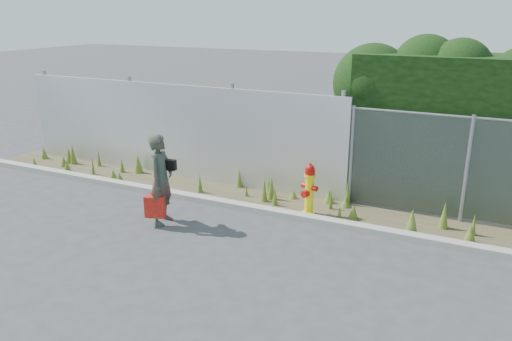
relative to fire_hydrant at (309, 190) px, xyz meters
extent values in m
plane|color=#3A3A3D|center=(-0.50, -2.11, -0.51)|extent=(80.00, 80.00, 0.00)
cube|color=#9C958D|center=(-0.50, -0.31, -0.45)|extent=(16.00, 0.22, 0.12)
cube|color=#483F29|center=(-0.50, 0.29, -0.50)|extent=(16.00, 1.20, 0.01)
cone|color=#46601D|center=(-1.93, 0.79, -0.28)|extent=(0.14, 0.14, 0.46)
cone|color=#46601D|center=(-1.06, 0.24, -0.25)|extent=(0.14, 0.14, 0.52)
cone|color=#46601D|center=(-6.66, 0.26, -0.36)|extent=(0.17, 0.17, 0.29)
cone|color=#46601D|center=(0.55, 0.80, -0.24)|extent=(0.12, 0.12, 0.54)
cone|color=#46601D|center=(-5.88, 0.67, -0.29)|extent=(0.10, 0.10, 0.44)
cone|color=#46601D|center=(2.44, 0.42, -0.25)|extent=(0.18, 0.18, 0.51)
cone|color=#46601D|center=(-0.98, 0.42, -0.26)|extent=(0.18, 0.18, 0.50)
cone|color=#46601D|center=(-5.55, 0.09, -0.29)|extent=(0.08, 0.08, 0.44)
cone|color=#46601D|center=(-1.11, 0.59, -0.29)|extent=(0.08, 0.08, 0.43)
cone|color=#46601D|center=(0.61, 0.06, -0.38)|extent=(0.08, 0.08, 0.26)
cone|color=#46601D|center=(0.55, 0.65, -0.41)|extent=(0.22, 0.22, 0.20)
cone|color=#46601D|center=(-4.63, -0.04, -0.40)|extent=(0.20, 0.20, 0.21)
cone|color=#46601D|center=(-6.76, 0.54, -0.30)|extent=(0.18, 0.18, 0.43)
cone|color=#46601D|center=(-4.84, -0.01, -0.38)|extent=(0.20, 0.20, 0.25)
cone|color=#46601D|center=(1.95, -0.08, -0.27)|extent=(0.24, 0.24, 0.48)
cone|color=#46601D|center=(0.31, 0.43, -0.29)|extent=(0.09, 0.09, 0.43)
cone|color=#46601D|center=(-5.02, 0.52, -0.33)|extent=(0.13, 0.13, 0.35)
cone|color=#46601D|center=(0.85, 0.15, -0.37)|extent=(0.20, 0.20, 0.28)
cone|color=#46601D|center=(-4.07, 0.61, -0.37)|extent=(0.17, 0.17, 0.27)
cone|color=#46601D|center=(-4.63, 0.66, -0.27)|extent=(0.22, 0.22, 0.48)
cone|color=#46601D|center=(-3.79, 0.57, -0.41)|extent=(0.09, 0.09, 0.19)
cone|color=#46601D|center=(-7.24, -0.15, -0.37)|extent=(0.16, 0.16, 0.28)
cone|color=#46601D|center=(-1.53, 0.36, -0.39)|extent=(0.09, 0.09, 0.23)
cone|color=#46601D|center=(-2.55, 0.13, -0.30)|extent=(0.13, 0.13, 0.42)
cone|color=#46601D|center=(-7.68, 0.56, -0.35)|extent=(0.20, 0.20, 0.31)
cone|color=#46601D|center=(2.91, 0.00, -0.34)|extent=(0.22, 0.22, 0.34)
cone|color=#46601D|center=(-6.62, 0.54, -0.24)|extent=(0.18, 0.18, 0.54)
cone|color=#46601D|center=(-0.57, 0.65, -0.42)|extent=(0.19, 0.19, 0.18)
cone|color=#46601D|center=(-6.32, 0.02, -0.37)|extent=(0.15, 0.15, 0.29)
cone|color=#46601D|center=(-0.77, 0.13, -0.31)|extent=(0.11, 0.11, 0.40)
cone|color=#46601D|center=(2.95, 0.33, -0.31)|extent=(0.11, 0.11, 0.40)
cone|color=#46601D|center=(0.18, 0.74, -0.37)|extent=(0.23, 0.23, 0.28)
cube|color=silver|center=(-3.75, 0.89, 0.59)|extent=(8.50, 0.08, 2.20)
cylinder|color=gray|center=(-7.80, 1.01, 0.64)|extent=(0.10, 0.10, 2.30)
cylinder|color=gray|center=(-5.00, 1.01, 0.64)|extent=(0.10, 0.10, 2.30)
cylinder|color=gray|center=(-2.20, 1.01, 0.64)|extent=(0.10, 0.10, 2.30)
cylinder|color=gray|center=(0.30, 1.01, 0.64)|extent=(0.10, 0.10, 2.30)
cylinder|color=gray|center=(0.55, 0.89, 0.52)|extent=(0.07, 0.07, 2.05)
cylinder|color=gray|center=(2.70, 0.89, 0.52)|extent=(0.07, 0.07, 2.05)
sphere|color=black|center=(0.66, 1.87, 1.85)|extent=(1.63, 1.63, 1.63)
sphere|color=black|center=(1.66, 2.00, 2.19)|extent=(1.34, 1.34, 1.34)
sphere|color=black|center=(2.32, 1.82, 2.20)|extent=(1.22, 1.22, 1.22)
cylinder|color=yellow|center=(0.00, 0.01, -0.48)|extent=(0.26, 0.26, 0.06)
cylinder|color=yellow|center=(0.00, 0.01, -0.12)|extent=(0.17, 0.17, 0.79)
cylinder|color=yellow|center=(0.00, 0.01, 0.30)|extent=(0.22, 0.22, 0.05)
cylinder|color=#B20F0A|center=(0.00, 0.01, 0.36)|extent=(0.19, 0.19, 0.09)
sphere|color=#B20F0A|center=(0.00, 0.01, 0.43)|extent=(0.18, 0.18, 0.18)
cylinder|color=#B20F0A|center=(0.00, 0.01, 0.52)|extent=(0.05, 0.05, 0.05)
cylinder|color=#B20F0A|center=(-0.13, 0.01, 0.06)|extent=(0.09, 0.10, 0.10)
cylinder|color=#B20F0A|center=(0.13, 0.01, 0.06)|extent=(0.09, 0.10, 0.10)
cylinder|color=#B20F0A|center=(0.00, -0.12, -0.05)|extent=(0.14, 0.11, 0.14)
imported|color=#106548|center=(-2.34, -1.52, 0.34)|extent=(0.49, 0.67, 1.71)
cube|color=#A30919|center=(-2.36, -1.74, -0.13)|extent=(0.36, 0.13, 0.40)
cylinder|color=#A30919|center=(-2.36, -1.74, 0.14)|extent=(0.17, 0.02, 0.02)
cube|color=black|center=(-2.23, -1.40, 0.61)|extent=(0.25, 0.11, 0.19)
camera|label=1|loc=(2.94, -8.57, 3.30)|focal=35.00mm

